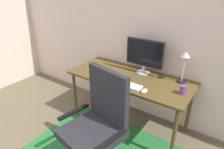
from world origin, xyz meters
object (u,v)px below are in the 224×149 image
monitor (145,54)px  office_chair (97,132)px  keyboard (124,84)px  computer_mouse (144,91)px  cell_phone (96,71)px  desk (129,81)px  desk_lamp (185,61)px  coffee_cup (183,90)px

monitor → office_chair: 1.15m
keyboard → office_chair: size_ratio=0.39×
keyboard → computer_mouse: bearing=-6.0°
keyboard → cell_phone: keyboard is taller
monitor → cell_phone: size_ratio=3.59×
desk → desk_lamp: 0.71m
monitor → computer_mouse: monitor is taller
desk_lamp → computer_mouse: bearing=-118.1°
computer_mouse → desk_lamp: (0.26, 0.48, 0.25)m
keyboard → office_chair: 0.66m
coffee_cup → desk_lamp: desk_lamp is taller
desk → office_chair: (0.11, -0.82, -0.19)m
desk → office_chair: size_ratio=1.43×
keyboard → coffee_cup: coffee_cup is taller
keyboard → cell_phone: 0.52m
coffee_cup → cell_phone: bearing=-176.4°
desk → keyboard: (0.06, -0.22, 0.08)m
monitor → keyboard: bearing=-95.3°
monitor → computer_mouse: 0.56m
monitor → desk: bearing=-115.3°
keyboard → cell_phone: size_ratio=3.07×
computer_mouse → cell_phone: bearing=170.1°
monitor → desk_lamp: monitor is taller
monitor → cell_phone: bearing=-150.4°
desk → cell_phone: cell_phone is taller
office_chair → desk_lamp: bearing=76.6°
desk → desk_lamp: size_ratio=4.11×
monitor → computer_mouse: bearing=-62.2°
computer_mouse → coffee_cup: bearing=30.7°
cell_phone → office_chair: bearing=-30.7°
cell_phone → computer_mouse: bearing=10.7°
cell_phone → coffee_cup: bearing=24.2°
coffee_cup → office_chair: office_chair is taller
computer_mouse → desk_lamp: size_ratio=0.27×
cell_phone → desk: bearing=34.3°
keyboard → office_chair: (0.06, -0.60, -0.27)m
coffee_cup → monitor: bearing=157.9°
cell_phone → office_chair: 0.95m
coffee_cup → cell_phone: (-1.14, -0.07, -0.04)m
monitor → office_chair: monitor is taller
coffee_cup → desk_lamp: (-0.10, 0.27, 0.22)m
desk → keyboard: bearing=-75.7°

